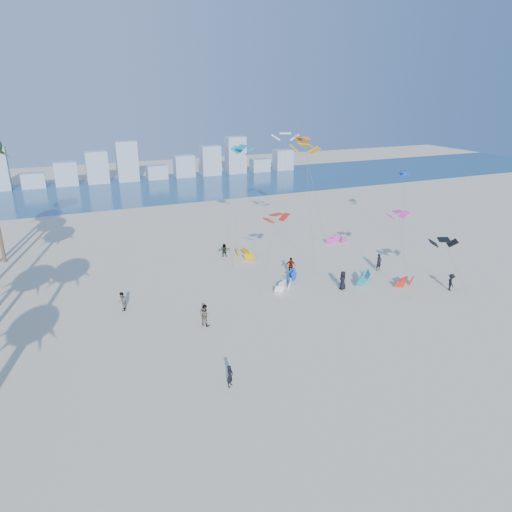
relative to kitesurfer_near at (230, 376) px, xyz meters
name	(u,v)px	position (x,y,z in m)	size (l,w,h in m)	color
ground	(314,412)	(3.81, -4.55, -0.79)	(220.00, 220.00, 0.00)	beige
ocean	(129,190)	(3.81, 67.45, -0.78)	(220.00, 220.00, 0.00)	navy
kitesurfer_near	(230,376)	(0.00, 0.00, 0.00)	(0.57, 0.38, 1.57)	black
kitesurfer_mid	(205,315)	(0.99, 8.83, 0.16)	(0.92, 0.72, 1.90)	gray
kitesurfers_far	(302,273)	(13.03, 13.96, 0.10)	(31.39, 19.12, 1.92)	black
grounded_kites	(311,265)	(15.67, 16.54, -0.31)	(16.10, 16.31, 1.08)	white
flying_kites	(324,165)	(19.09, 20.55, 9.90)	(27.48, 25.45, 14.14)	red
distant_skyline	(115,167)	(2.62, 77.45, 2.30)	(85.00, 3.00, 8.40)	#9EADBF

